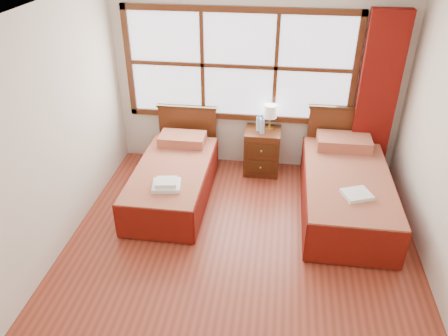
# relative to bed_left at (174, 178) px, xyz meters

# --- Properties ---
(floor) EXTENTS (4.50, 4.50, 0.00)m
(floor) POSITION_rel_bed_left_xyz_m (0.98, -1.20, -0.28)
(floor) COLOR brown
(floor) RESTS_ON ground
(ceiling) EXTENTS (4.50, 4.50, 0.00)m
(ceiling) POSITION_rel_bed_left_xyz_m (0.98, -1.20, 2.32)
(ceiling) COLOR white
(ceiling) RESTS_ON wall_back
(wall_back) EXTENTS (4.00, 0.00, 4.00)m
(wall_back) POSITION_rel_bed_left_xyz_m (0.98, 1.05, 1.02)
(wall_back) COLOR silver
(wall_back) RESTS_ON floor
(wall_left) EXTENTS (0.00, 4.50, 4.50)m
(wall_left) POSITION_rel_bed_left_xyz_m (-1.02, -1.20, 1.02)
(wall_left) COLOR silver
(wall_left) RESTS_ON floor
(window) EXTENTS (3.16, 0.06, 1.56)m
(window) POSITION_rel_bed_left_xyz_m (0.73, 1.01, 1.22)
(window) COLOR white
(window) RESTS_ON wall_back
(curtain) EXTENTS (0.50, 0.16, 2.30)m
(curtain) POSITION_rel_bed_left_xyz_m (2.58, 0.91, 0.89)
(curtain) COLOR maroon
(curtain) RESTS_ON wall_back
(bed_left) EXTENTS (0.94, 1.96, 0.91)m
(bed_left) POSITION_rel_bed_left_xyz_m (0.00, 0.00, 0.00)
(bed_left) COLOR #3A1F0C
(bed_left) RESTS_ON floor
(bed_right) EXTENTS (1.05, 2.07, 1.02)m
(bed_right) POSITION_rel_bed_left_xyz_m (2.21, -0.00, 0.03)
(bed_right) COLOR #3A1F0C
(bed_right) RESTS_ON floor
(nightstand) EXTENTS (0.49, 0.49, 0.66)m
(nightstand) POSITION_rel_bed_left_xyz_m (1.11, 0.80, 0.05)
(nightstand) COLOR #4E2511
(nightstand) RESTS_ON floor
(towels_left) EXTENTS (0.37, 0.34, 0.10)m
(towels_left) POSITION_rel_bed_left_xyz_m (0.05, -0.54, 0.25)
(towels_left) COLOR white
(towels_left) RESTS_ON bed_left
(towels_right) EXTENTS (0.38, 0.36, 0.05)m
(towels_right) POSITION_rel_bed_left_xyz_m (2.25, -0.51, 0.29)
(towels_right) COLOR white
(towels_right) RESTS_ON bed_right
(lamp) EXTENTS (0.18, 0.18, 0.36)m
(lamp) POSITION_rel_bed_left_xyz_m (1.20, 0.88, 0.64)
(lamp) COLOR gold
(lamp) RESTS_ON nightstand
(bottle_near) EXTENTS (0.06, 0.06, 0.23)m
(bottle_near) POSITION_rel_bed_left_xyz_m (1.04, 0.79, 0.49)
(bottle_near) COLOR #ABCADC
(bottle_near) RESTS_ON nightstand
(bottle_far) EXTENTS (0.06, 0.06, 0.24)m
(bottle_far) POSITION_rel_bed_left_xyz_m (1.10, 0.71, 0.49)
(bottle_far) COLOR #ABCADC
(bottle_far) RESTS_ON nightstand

